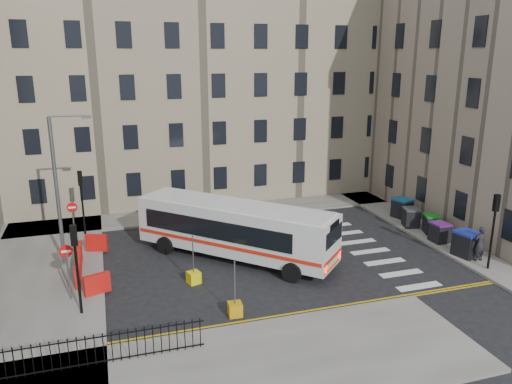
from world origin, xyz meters
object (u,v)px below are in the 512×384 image
streetlamp (57,189)px  bollard_chevron (235,309)px  pedestrian (480,244)px  wheelie_bin_c (432,224)px  wheelie_bin_b (439,232)px  bollard_yellow (194,277)px  wheelie_bin_a (467,244)px  bus (235,228)px  wheelie_bin_e (402,208)px  wheelie_bin_d (411,217)px

streetlamp → bollard_chevron: streetlamp is taller
pedestrian → wheelie_bin_c: bearing=-100.9°
wheelie_bin_b → bollard_chevron: bearing=-163.9°
wheelie_bin_c → bollard_yellow: bearing=-153.3°
wheelie_bin_c → pedestrian: (-0.29, -4.58, 0.39)m
bollard_chevron → wheelie_bin_b: bearing=18.1°
wheelie_bin_a → wheelie_bin_b: 2.34m
wheelie_bin_a → bollard_chevron: bearing=176.1°
pedestrian → bollard_yellow: (-15.46, 2.26, -0.84)m
bus → streetlamp: bearing=124.2°
wheelie_bin_b → wheelie_bin_e: size_ratio=0.81×
streetlamp → bollard_yellow: streetlamp is taller
wheelie_bin_b → wheelie_bin_c: size_ratio=0.91×
wheelie_bin_b → bollard_chevron: 14.85m
wheelie_bin_d → bollard_chevron: bearing=-135.1°
wheelie_bin_a → wheelie_bin_d: wheelie_bin_a is taller
bus → wheelie_bin_b: 12.58m
bollard_chevron → bollard_yellow: bearing=106.9°
bus → wheelie_bin_a: (12.46, -3.92, -0.94)m
wheelie_bin_b → wheelie_bin_c: (0.51, 1.46, -0.01)m
bollard_yellow → pedestrian: bearing=-8.3°
wheelie_bin_b → bollard_yellow: bearing=-178.9°
streetlamp → wheelie_bin_a: (21.62, -5.71, -3.46)m
wheelie_bin_d → wheelie_bin_a: bearing=-72.9°
streetlamp → wheelie_bin_b: bearing=-8.9°
wheelie_bin_c → wheelie_bin_d: wheelie_bin_d is taller
bus → wheelie_bin_e: 13.34m
bus → bollard_chevron: bearing=-149.8°
wheelie_bin_c → bollard_yellow: size_ratio=2.19×
wheelie_bin_d → wheelie_bin_e: size_ratio=0.92×
bus → wheelie_bin_d: bus is taller
wheelie_bin_e → bollard_chevron: wheelie_bin_e is taller
streetlamp → wheelie_bin_b: 22.15m
streetlamp → bollard_chevron: 11.68m
bollard_chevron → wheelie_bin_d: bearing=28.2°
pedestrian → wheelie_bin_d: bearing=-95.2°
bollard_chevron → wheelie_bin_c: bearing=22.6°
wheelie_bin_b → bollard_chevron: wheelie_bin_b is taller
streetlamp → wheelie_bin_c: (22.10, -1.91, -3.59)m
wheelie_bin_b → bus: bearing=170.7°
streetlamp → wheelie_bin_a: 22.63m
wheelie_bin_d → wheelie_bin_e: bearing=91.3°
streetlamp → pedestrian: streetlamp is taller
wheelie_bin_c → streetlamp: bearing=-166.6°
wheelie_bin_c → bollard_yellow: 15.93m
wheelie_bin_e → bollard_yellow: wheelie_bin_e is taller
wheelie_bin_b → wheelie_bin_e: 4.77m
wheelie_bin_e → bus: bearing=176.4°
bus → bollard_yellow: bus is taller
pedestrian → bollard_chevron: bearing=-1.3°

